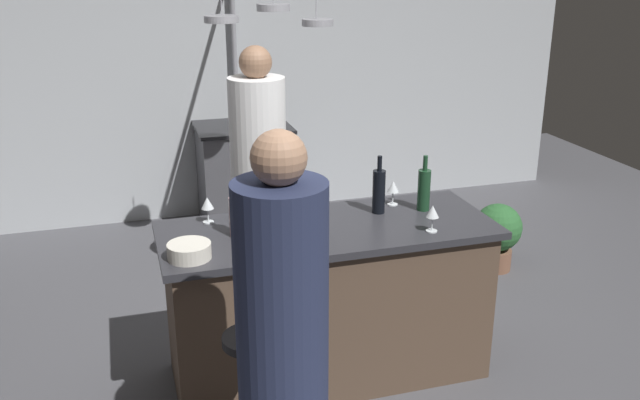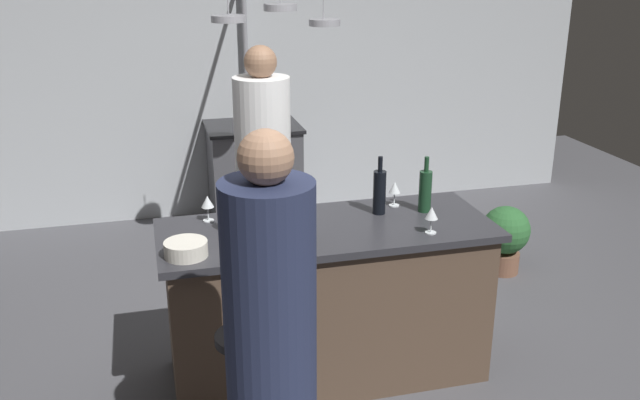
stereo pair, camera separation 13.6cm
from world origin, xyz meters
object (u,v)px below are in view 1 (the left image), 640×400
Objects in this scene: wine_bottle_dark at (379,191)px; wine_bottle_red at (257,209)px; potted_plant at (497,233)px; mixing_bowl_ceramic at (189,251)px; wine_bottle_green at (424,189)px; wine_glass_near_right_guest at (393,188)px; wine_bottle_rose at (236,216)px; mixing_bowl_blue at (253,212)px; guest_left at (283,357)px; wine_glass_by_chef at (207,204)px; chef at (259,188)px; wine_glass_near_left_guest at (433,213)px; stove_range at (244,175)px; wine_bottle_white at (311,219)px; pepper_mill at (283,220)px; bar_stool_left at (253,394)px.

wine_bottle_red is at bearing -175.71° from wine_bottle_dark.
potted_plant is 2.73m from mixing_bowl_ceramic.
potted_plant is 2.47× the size of mixing_bowl_ceramic.
wine_glass_near_right_guest is (-0.13, 0.13, -0.02)m from wine_bottle_green.
wine_glass_near_right_guest is (0.95, 0.20, -0.01)m from wine_bottle_rose.
guest_left is at bearing -96.25° from mixing_bowl_blue.
mixing_bowl_blue reaches higher than potted_plant.
mixing_bowl_ceramic is at bearing -109.08° from wine_glass_by_chef.
chef reaches higher than wine_glass_near_left_guest.
mixing_bowl_ceramic is at bearing -133.56° from mixing_bowl_blue.
wine_bottle_rose is 0.25m from mixing_bowl_blue.
wine_glass_near_right_guest is (0.46, -2.23, 0.56)m from stove_range.
wine_glass_by_chef is (-0.47, 0.41, -0.02)m from wine_bottle_white.
mixing_bowl_ceramic is (-0.60, -1.21, 0.13)m from chef.
mixing_bowl_blue is at bearing 106.90° from pepper_mill.
chef is 0.91m from wine_glass_by_chef.
guest_left reaches higher than mixing_bowl_ceramic.
stove_range is 2.83× the size of wine_bottle_white.
mixing_bowl_ceramic is at bearing -154.50° from potted_plant.
wine_glass_near_left_guest is (-1.14, -1.17, 0.71)m from potted_plant.
wine_glass_by_chef reaches higher than bar_stool_left.
wine_bottle_dark reaches higher than wine_glass_by_chef.
wine_glass_near_right_guest is 0.69× the size of mixing_bowl_ceramic.
mixing_bowl_blue is (-2.00, -0.73, 0.65)m from potted_plant.
chef is at bearing 63.77° from mixing_bowl_ceramic.
wine_glass_near_left_guest is (0.87, -0.29, -0.01)m from wine_bottle_red.
mixing_bowl_blue is (-0.36, -2.23, 0.50)m from stove_range.
wine_glass_by_chef is at bearing -162.62° from potted_plant.
wine_bottle_white reaches higher than wine_bottle_red.
wine_bottle_red is 0.97m from wine_bottle_green.
stove_range is at bearing 104.16° from wine_bottle_green.
mixing_bowl_blue is (-0.10, 0.31, -0.06)m from pepper_mill.
pepper_mill is 0.88m from wine_bottle_green.
wine_bottle_rose is at bearing 153.67° from pepper_mill.
wine_bottle_green is at bearing 18.96° from wine_bottle_white.
bar_stool_left is (-0.39, -1.63, -0.43)m from chef.
wine_bottle_red is at bearing 134.59° from wine_bottle_white.
wine_bottle_red reaches higher than pepper_mill.
wine_glass_near_left_guest is at bearing 37.70° from guest_left.
chef is 2.04m from guest_left.
wine_glass_near_right_guest is (1.01, 0.84, 0.63)m from bar_stool_left.
pepper_mill is at bearing -160.00° from wine_bottle_dark.
chef reaches higher than wine_bottle_dark.
wine_glass_near_right_guest reaches higher than mixing_bowl_ceramic.
chef is 2.56× the size of bar_stool_left.
guest_left is 11.67× the size of wine_glass_near_right_guest.
wine_glass_near_right_guest is (0.73, 0.31, 0.00)m from pepper_mill.
wine_bottle_white is (0.41, 0.46, 0.65)m from bar_stool_left.
wine_glass_near_left_guest is at bearing 20.64° from bar_stool_left.
chef is at bearing 71.81° from wine_bottle_rose.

